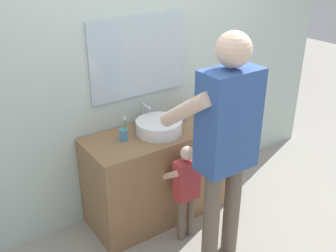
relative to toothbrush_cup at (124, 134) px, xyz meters
name	(u,v)px	position (x,y,z in m)	size (l,w,h in m)	color
ground_plane	(178,229)	(0.30, -0.33, -0.87)	(14.00, 14.00, 0.00)	#9E998E
back_wall	(136,61)	(0.30, 0.29, 0.48)	(4.40, 0.10, 2.70)	silver
vanity_cabinet	(158,173)	(0.30, -0.03, -0.46)	(1.25, 0.54, 0.82)	olive
sink_basin	(159,127)	(0.30, -0.05, 0.00)	(0.38, 0.38, 0.11)	white
faucet	(144,115)	(0.30, 0.18, 0.03)	(0.18, 0.14, 0.18)	#B7BABF
toothbrush_cup	(124,134)	(0.00, 0.00, 0.00)	(0.07, 0.07, 0.21)	#4C8EB2
soap_bottle	(183,114)	(0.60, 0.03, 0.01)	(0.06, 0.06, 0.16)	#B27FC6
child_toddler	(186,185)	(0.30, -0.43, -0.36)	(0.26, 0.26, 0.86)	#6B5B4C
adult_parent	(226,134)	(0.39, -0.75, 0.19)	(0.55, 0.58, 1.77)	#6B5B4C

